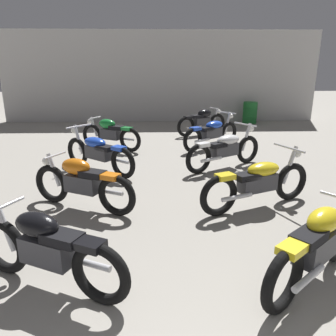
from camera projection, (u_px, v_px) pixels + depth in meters
The scene contains 11 objects.
back_wall at pixel (161, 77), 13.43m from camera, with size 12.81×0.24×3.60m, color #BCBAB7.
motorcycle_left_row_1 at pixel (47, 248), 3.41m from camera, with size 1.82×0.95×0.88m.
motorcycle_left_row_2 at pixel (82, 182), 5.34m from camera, with size 1.82×0.96×0.88m.
motorcycle_left_row_3 at pixel (98, 152), 7.22m from camera, with size 1.73×1.48×0.97m.
motorcycle_left_row_4 at pixel (110, 133), 9.15m from camera, with size 1.77×1.06×0.88m.
motorcycle_right_row_1 at pixel (317, 245), 3.48m from camera, with size 1.58×1.35×0.88m.
motorcycle_right_row_2 at pixel (258, 181), 5.39m from camera, with size 2.04×1.04×0.97m.
motorcycle_right_row_3 at pixel (225, 149), 7.48m from camera, with size 1.91×1.23×0.97m.
motorcycle_right_row_4 at pixel (212, 132), 9.32m from camera, with size 1.77×1.43×0.97m.
motorcycle_right_row_5 at pixel (202, 121), 11.10m from camera, with size 1.78×1.05×0.88m.
oil_drum at pixel (250, 113), 13.33m from camera, with size 0.59×0.59×0.85m.
Camera 1 is at (-0.20, -0.10, 2.28)m, focal length 35.24 mm.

